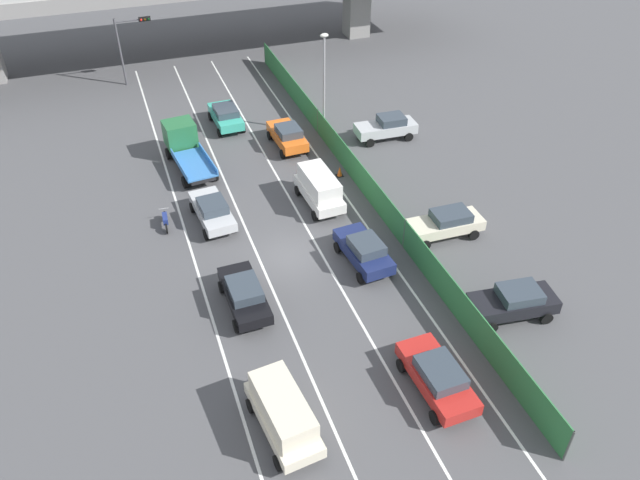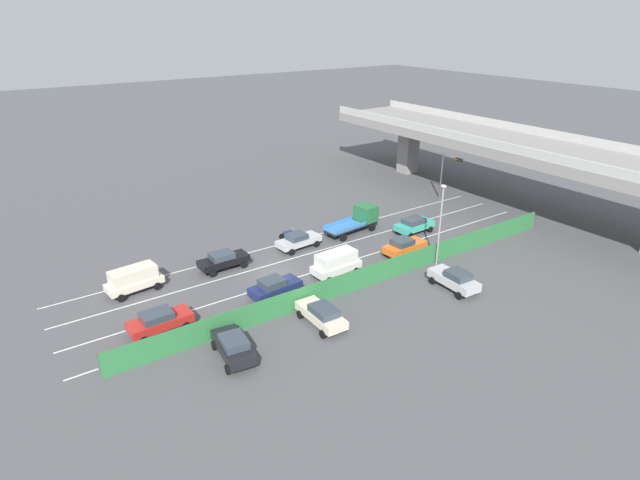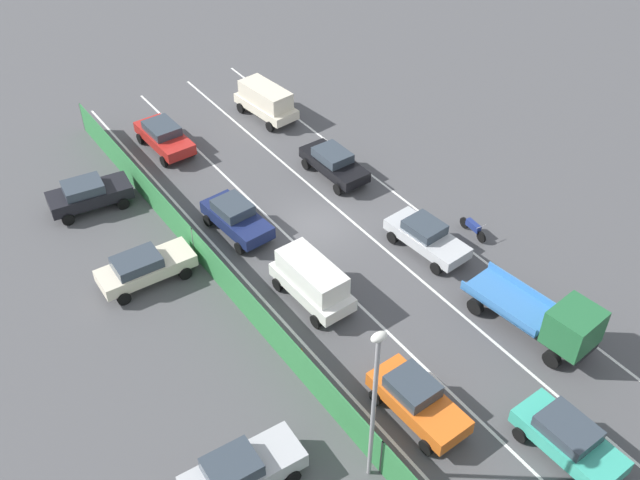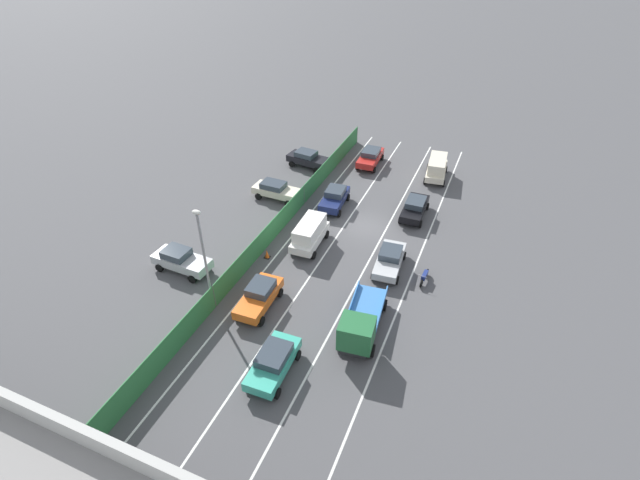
{
  "view_description": "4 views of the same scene",
  "coord_description": "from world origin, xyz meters",
  "px_view_note": "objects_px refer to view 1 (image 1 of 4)",
  "views": [
    {
      "loc": [
        -7.58,
        -26.23,
        22.11
      ],
      "look_at": [
        1.7,
        -0.22,
        0.87
      ],
      "focal_mm": 34.96,
      "sensor_mm": 36.0,
      "label": 1
    },
    {
      "loc": [
        35.61,
        -19.65,
        20.82
      ],
      "look_at": [
        -1.33,
        5.86,
        1.32
      ],
      "focal_mm": 29.12,
      "sensor_mm": 36.0,
      "label": 2
    },
    {
      "loc": [
        17.05,
        24.64,
        24.23
      ],
      "look_at": [
        2.0,
        3.17,
        2.15
      ],
      "focal_mm": 41.36,
      "sensor_mm": 36.0,
      "label": 3
    },
    {
      "loc": [
        -9.29,
        32.27,
        22.57
      ],
      "look_at": [
        1.52,
        6.48,
        2.43
      ],
      "focal_mm": 26.55,
      "sensor_mm": 36.0,
      "label": 4
    }
  ],
  "objects_px": {
    "car_van_cream": "(283,412)",
    "parked_wagon_silver": "(387,127)",
    "motorcycle": "(165,220)",
    "street_lamp": "(324,76)",
    "car_sedan_black": "(244,294)",
    "car_sedan_navy": "(364,250)",
    "car_van_white": "(319,187)",
    "car_sedan_red": "(438,376)",
    "car_taxi_orange": "(287,135)",
    "flatbed_truck_blue": "(184,145)",
    "traffic_light": "(130,38)",
    "parked_sedan_dark": "(514,301)",
    "parked_sedan_cream": "(445,223)",
    "car_taxi_teal": "(226,115)",
    "car_sedan_silver": "(212,210)",
    "traffic_cone": "(340,171)"
  },
  "relations": [
    {
      "from": "motorcycle",
      "to": "parked_wagon_silver",
      "type": "bearing_deg",
      "value": 18.43
    },
    {
      "from": "car_van_white",
      "to": "parked_sedan_cream",
      "type": "xyz_separation_m",
      "value": [
        5.79,
        -5.55,
        -0.33
      ]
    },
    {
      "from": "car_van_white",
      "to": "car_van_cream",
      "type": "bearing_deg",
      "value": -114.61
    },
    {
      "from": "car_van_cream",
      "to": "car_sedan_navy",
      "type": "height_order",
      "value": "car_van_cream"
    },
    {
      "from": "parked_sedan_cream",
      "to": "traffic_cone",
      "type": "xyz_separation_m",
      "value": [
        -3.37,
        8.28,
        -0.57
      ]
    },
    {
      "from": "car_sedan_black",
      "to": "car_sedan_silver",
      "type": "height_order",
      "value": "car_sedan_black"
    },
    {
      "from": "car_van_cream",
      "to": "traffic_cone",
      "type": "relative_size",
      "value": 6.5
    },
    {
      "from": "car_van_white",
      "to": "street_lamp",
      "type": "relative_size",
      "value": 0.59
    },
    {
      "from": "car_taxi_orange",
      "to": "street_lamp",
      "type": "relative_size",
      "value": 0.58
    },
    {
      "from": "car_van_cream",
      "to": "parked_wagon_silver",
      "type": "xyz_separation_m",
      "value": [
        14.55,
        21.77,
        -0.25
      ]
    },
    {
      "from": "car_sedan_navy",
      "to": "parked_wagon_silver",
      "type": "bearing_deg",
      "value": 60.67
    },
    {
      "from": "car_sedan_black",
      "to": "car_sedan_silver",
      "type": "xyz_separation_m",
      "value": [
        0.01,
        7.87,
        -0.02
      ]
    },
    {
      "from": "car_sedan_black",
      "to": "car_taxi_orange",
      "type": "bearing_deg",
      "value": 65.33
    },
    {
      "from": "car_van_white",
      "to": "car_sedan_black",
      "type": "height_order",
      "value": "car_van_white"
    },
    {
      "from": "flatbed_truck_blue",
      "to": "traffic_light",
      "type": "distance_m",
      "value": 15.09
    },
    {
      "from": "car_sedan_black",
      "to": "street_lamp",
      "type": "height_order",
      "value": "street_lamp"
    },
    {
      "from": "car_taxi_teal",
      "to": "car_sedan_navy",
      "type": "bearing_deg",
      "value": -79.44
    },
    {
      "from": "parked_wagon_silver",
      "to": "traffic_light",
      "type": "xyz_separation_m",
      "value": [
        -16.14,
        16.36,
        3.01
      ]
    },
    {
      "from": "car_sedan_black",
      "to": "traffic_light",
      "type": "bearing_deg",
      "value": 93.58
    },
    {
      "from": "car_sedan_red",
      "to": "traffic_light",
      "type": "relative_size",
      "value": 0.8
    },
    {
      "from": "car_sedan_navy",
      "to": "car_sedan_red",
      "type": "relative_size",
      "value": 0.96
    },
    {
      "from": "parked_sedan_dark",
      "to": "traffic_light",
      "type": "height_order",
      "value": "traffic_light"
    },
    {
      "from": "car_taxi_teal",
      "to": "traffic_cone",
      "type": "relative_size",
      "value": 6.07
    },
    {
      "from": "car_van_cream",
      "to": "parked_wagon_silver",
      "type": "bearing_deg",
      "value": 56.24
    },
    {
      "from": "car_sedan_navy",
      "to": "car_van_white",
      "type": "bearing_deg",
      "value": 93.14
    },
    {
      "from": "car_taxi_orange",
      "to": "street_lamp",
      "type": "distance_m",
      "value": 4.91
    },
    {
      "from": "car_taxi_teal",
      "to": "car_van_cream",
      "type": "relative_size",
      "value": 0.93
    },
    {
      "from": "car_taxi_orange",
      "to": "motorcycle",
      "type": "bearing_deg",
      "value": -144.88
    },
    {
      "from": "car_van_cream",
      "to": "parked_sedan_dark",
      "type": "bearing_deg",
      "value": 11.86
    },
    {
      "from": "motorcycle",
      "to": "street_lamp",
      "type": "distance_m",
      "value": 15.67
    },
    {
      "from": "parked_wagon_silver",
      "to": "traffic_cone",
      "type": "xyz_separation_m",
      "value": [
        -5.14,
        -3.78,
        -0.61
      ]
    },
    {
      "from": "car_taxi_orange",
      "to": "street_lamp",
      "type": "xyz_separation_m",
      "value": [
        3.14,
        1.04,
        3.62
      ]
    },
    {
      "from": "car_sedan_navy",
      "to": "motorcycle",
      "type": "relative_size",
      "value": 2.23
    },
    {
      "from": "car_sedan_red",
      "to": "traffic_light",
      "type": "height_order",
      "value": "traffic_light"
    },
    {
      "from": "car_sedan_black",
      "to": "traffic_light",
      "type": "height_order",
      "value": "traffic_light"
    },
    {
      "from": "parked_sedan_dark",
      "to": "traffic_cone",
      "type": "relative_size",
      "value": 6.33
    },
    {
      "from": "car_taxi_orange",
      "to": "traffic_light",
      "type": "relative_size",
      "value": 0.77
    },
    {
      "from": "car_taxi_teal",
      "to": "car_sedan_silver",
      "type": "bearing_deg",
      "value": -106.44
    },
    {
      "from": "car_sedan_silver",
      "to": "traffic_light",
      "type": "bearing_deg",
      "value": 94.85
    },
    {
      "from": "car_van_white",
      "to": "parked_sedan_dark",
      "type": "height_order",
      "value": "car_van_white"
    },
    {
      "from": "traffic_light",
      "to": "motorcycle",
      "type": "bearing_deg",
      "value": -92.24
    },
    {
      "from": "car_sedan_navy",
      "to": "traffic_cone",
      "type": "bearing_deg",
      "value": 77.11
    },
    {
      "from": "car_sedan_black",
      "to": "parked_wagon_silver",
      "type": "relative_size",
      "value": 0.99
    },
    {
      "from": "car_sedan_silver",
      "to": "car_sedan_red",
      "type": "distance_m",
      "value": 17.19
    },
    {
      "from": "car_taxi_orange",
      "to": "car_van_cream",
      "type": "distance_m",
      "value": 24.1
    },
    {
      "from": "flatbed_truck_blue",
      "to": "car_van_white",
      "type": "bearing_deg",
      "value": -49.44
    },
    {
      "from": "car_taxi_teal",
      "to": "parked_sedan_dark",
      "type": "bearing_deg",
      "value": -70.34
    },
    {
      "from": "motorcycle",
      "to": "traffic_light",
      "type": "relative_size",
      "value": 0.35
    },
    {
      "from": "car_sedan_silver",
      "to": "motorcycle",
      "type": "height_order",
      "value": "car_sedan_silver"
    },
    {
      "from": "car_taxi_teal",
      "to": "motorcycle",
      "type": "height_order",
      "value": "car_taxi_teal"
    }
  ]
}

